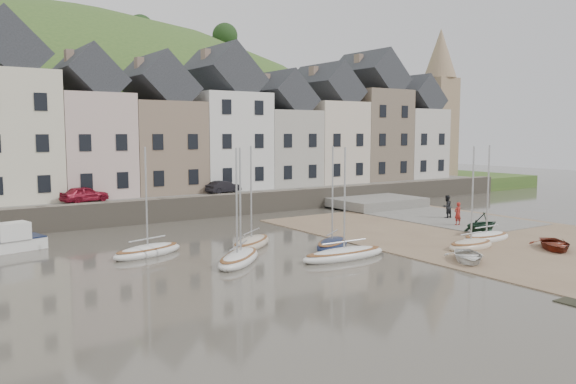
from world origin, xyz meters
TOP-DOWN VIEW (x-y plane):
  - ground at (0.00, 0.00)m, footprint 160.00×160.00m
  - quay_land at (0.00, 32.00)m, footprint 90.00×30.00m
  - quay_street at (0.00, 20.50)m, footprint 70.00×7.00m
  - seawall at (0.00, 17.00)m, footprint 70.00×1.20m
  - beach at (11.00, 0.00)m, footprint 18.00×26.00m
  - slipway at (15.00, 8.00)m, footprint 8.00×18.00m
  - hillside at (-5.00, 60.00)m, footprint 134.40×84.00m
  - townhouse_terrace at (1.76, 24.00)m, footprint 61.05×8.00m
  - church_spire at (34.55, 24.00)m, footprint 4.00×4.00m
  - sailboat_0 at (-9.68, 5.74)m, footprint 4.74×2.80m
  - sailboat_1 at (-6.54, 1.02)m, footprint 3.96×3.76m
  - sailboat_2 at (-3.65, 4.52)m, footprint 4.49×3.97m
  - sailboat_3 at (-6.07, 1.48)m, footprint 3.94×3.83m
  - sailboat_4 at (-1.04, -1.08)m, footprint 5.48×1.58m
  - sailboat_5 at (0.14, 1.48)m, footprint 4.02×3.44m
  - sailboat_6 at (9.66, -2.21)m, footprint 4.10×1.52m
  - sailboat_7 at (6.84, -3.26)m, footprint 3.50×1.54m
  - motorboat_0 at (-16.39, 11.21)m, footprint 5.31×2.89m
  - rowboat_white at (3.77, -5.51)m, footprint 3.58×3.69m
  - rowboat_green at (11.19, -0.65)m, footprint 2.91×2.54m
  - rowboat_red at (10.58, -6.24)m, footprint 3.90×3.95m
  - person_red at (12.73, 2.64)m, footprint 0.63×0.43m
  - person_dark at (14.85, 5.48)m, footprint 0.92×0.74m
  - car_left at (-9.56, 19.50)m, footprint 3.88×2.39m
  - car_right at (2.25, 19.50)m, footprint 3.47×1.92m

SIDE VIEW (x-z plane):
  - hillside at x=-5.00m, z-range -59.99..24.01m
  - ground at x=0.00m, z-range 0.00..0.00m
  - beach at x=11.00m, z-range 0.00..0.06m
  - slipway at x=15.00m, z-range 0.00..0.12m
  - sailboat_4 at x=-1.04m, z-range -2.90..3.42m
  - sailboat_2 at x=-3.65m, z-range -2.90..3.42m
  - sailboat_0 at x=-9.68m, z-range -2.90..3.42m
  - sailboat_6 at x=9.66m, z-range -2.89..3.43m
  - sailboat_3 at x=-6.07m, z-range -2.89..3.43m
  - sailboat_1 at x=-6.54m, z-range -2.89..3.43m
  - sailboat_5 at x=0.14m, z-range -2.89..3.43m
  - sailboat_7 at x=6.84m, z-range -2.89..3.43m
  - rowboat_white at x=3.77m, z-range 0.06..0.68m
  - rowboat_red at x=10.58m, z-range 0.06..0.73m
  - motorboat_0 at x=-16.39m, z-range -0.27..1.43m
  - quay_land at x=0.00m, z-range 0.00..1.50m
  - rowboat_green at x=11.19m, z-range 0.06..1.55m
  - seawall at x=0.00m, z-range 0.00..1.80m
  - person_red at x=12.73m, z-range 0.12..1.80m
  - person_dark at x=14.85m, z-range 0.12..1.92m
  - quay_street at x=0.00m, z-range 1.50..1.60m
  - car_right at x=2.25m, z-range 1.60..2.68m
  - car_left at x=-9.56m, z-range 1.60..2.83m
  - townhouse_terrace at x=1.76m, z-range 0.36..14.29m
  - church_spire at x=34.55m, z-range 2.06..20.06m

